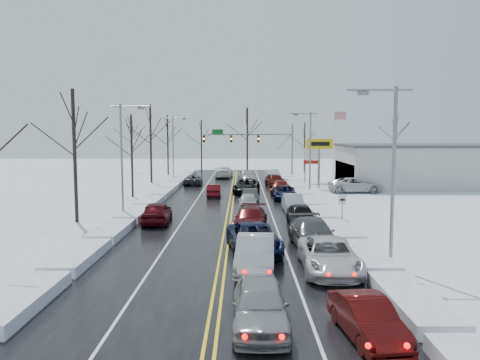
{
  "coord_description": "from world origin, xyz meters",
  "views": [
    {
      "loc": [
        1.0,
        -40.97,
        6.75
      ],
      "look_at": [
        0.87,
        0.96,
        2.5
      ],
      "focal_mm": 35.0,
      "sensor_mm": 36.0,
      "label": 1
    }
  ],
  "objects_px": {
    "traffic_signal_mast": "(258,141)",
    "queued_car_0": "(260,328)",
    "flagpole": "(335,138)",
    "oncoming_car_0": "(214,197)",
    "dealership_building": "(423,165)",
    "tires_plus_sign": "(319,147)"
  },
  "relations": [
    {
      "from": "traffic_signal_mast",
      "to": "oncoming_car_0",
      "type": "xyz_separation_m",
      "value": [
        -5.35,
        -20.0,
        -5.48
      ]
    },
    {
      "from": "traffic_signal_mast",
      "to": "oncoming_car_0",
      "type": "relative_size",
      "value": 3.28
    },
    {
      "from": "flagpole",
      "to": "oncoming_car_0",
      "type": "distance_m",
      "value": 28.48
    },
    {
      "from": "traffic_signal_mast",
      "to": "flagpole",
      "type": "bearing_deg",
      "value": 9.73
    },
    {
      "from": "flagpole",
      "to": "queued_car_0",
      "type": "bearing_deg",
      "value": -103.73
    },
    {
      "from": "flagpole",
      "to": "queued_car_0",
      "type": "xyz_separation_m",
      "value": [
        -13.52,
        -55.33,
        -5.93
      ]
    },
    {
      "from": "dealership_building",
      "to": "tires_plus_sign",
      "type": "bearing_deg",
      "value": -171.53
    },
    {
      "from": "flagpole",
      "to": "dealership_building",
      "type": "distance_m",
      "value": 15.24
    },
    {
      "from": "queued_car_0",
      "to": "flagpole",
      "type": "bearing_deg",
      "value": 76.53
    },
    {
      "from": "oncoming_car_0",
      "to": "queued_car_0",
      "type": "bearing_deg",
      "value": 94.72
    },
    {
      "from": "tires_plus_sign",
      "to": "queued_car_0",
      "type": "bearing_deg",
      "value": -102.09
    },
    {
      "from": "tires_plus_sign",
      "to": "flagpole",
      "type": "relative_size",
      "value": 0.6
    },
    {
      "from": "traffic_signal_mast",
      "to": "flagpole",
      "type": "relative_size",
      "value": 1.33
    },
    {
      "from": "tires_plus_sign",
      "to": "dealership_building",
      "type": "distance_m",
      "value": 13.82
    },
    {
      "from": "flagpole",
      "to": "oncoming_car_0",
      "type": "relative_size",
      "value": 2.47
    },
    {
      "from": "traffic_signal_mast",
      "to": "dealership_building",
      "type": "bearing_deg",
      "value": -25.95
    },
    {
      "from": "traffic_signal_mast",
      "to": "queued_car_0",
      "type": "xyz_separation_m",
      "value": [
        -1.8,
        -53.32,
        -5.48
      ]
    },
    {
      "from": "tires_plus_sign",
      "to": "traffic_signal_mast",
      "type": "bearing_deg",
      "value": 120.46
    },
    {
      "from": "traffic_signal_mast",
      "to": "tires_plus_sign",
      "type": "height_order",
      "value": "traffic_signal_mast"
    },
    {
      "from": "dealership_building",
      "to": "oncoming_car_0",
      "type": "distance_m",
      "value": 27.87
    },
    {
      "from": "dealership_building",
      "to": "flagpole",
      "type": "bearing_deg",
      "value": 126.27
    },
    {
      "from": "queued_car_0",
      "to": "traffic_signal_mast",
      "type": "bearing_deg",
      "value": 88.33
    }
  ]
}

